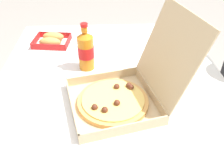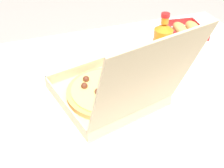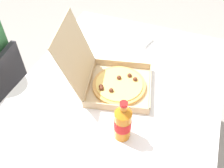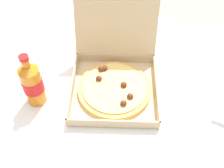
% 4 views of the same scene
% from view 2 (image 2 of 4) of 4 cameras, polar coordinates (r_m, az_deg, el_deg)
% --- Properties ---
extents(dining_table, '(1.40, 1.03, 0.72)m').
position_cam_2_polar(dining_table, '(1.05, 1.95, -4.37)').
color(dining_table, white).
rests_on(dining_table, ground_plane).
extents(pizza_box_open, '(0.41, 0.49, 0.35)m').
position_cam_2_polar(pizza_box_open, '(0.94, -0.02, -1.26)').
color(pizza_box_open, tan).
rests_on(pizza_box_open, dining_table).
extents(bread_side_box, '(0.17, 0.21, 0.06)m').
position_cam_2_polar(bread_side_box, '(1.41, 14.86, 10.67)').
color(bread_side_box, white).
rests_on(bread_side_box, dining_table).
extents(cola_bottle, '(0.07, 0.07, 0.22)m').
position_cam_2_polar(cola_bottle, '(1.11, 10.12, 7.84)').
color(cola_bottle, orange).
rests_on(cola_bottle, dining_table).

